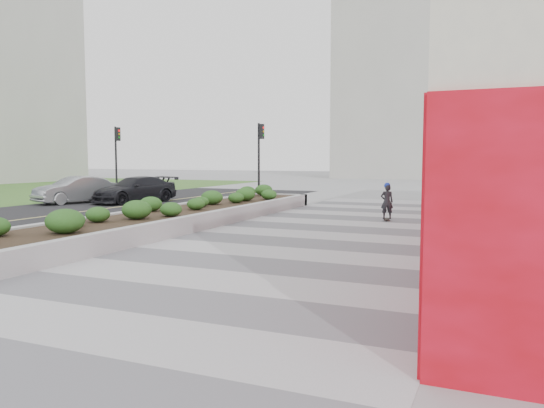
{
  "coord_description": "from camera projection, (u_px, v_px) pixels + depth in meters",
  "views": [
    {
      "loc": [
        4.69,
        -8.57,
        2.35
      ],
      "look_at": [
        -0.94,
        4.51,
        1.1
      ],
      "focal_mm": 35.0,
      "sensor_mm": 36.0,
      "label": 1
    }
  ],
  "objects": [
    {
      "name": "ground",
      "position": [
        223.0,
        284.0,
        9.89
      ],
      "size": [
        160.0,
        160.0,
        0.0
      ],
      "primitive_type": "plane",
      "color": "gray",
      "rests_on": "ground"
    },
    {
      "name": "walkway",
      "position": [
        283.0,
        256.0,
        12.64
      ],
      "size": [
        8.0,
        36.0,
        0.01
      ],
      "primitive_type": "cube",
      "color": "#A8A8AD",
      "rests_on": "ground"
    },
    {
      "name": "planter",
      "position": [
        180.0,
        213.0,
        18.43
      ],
      "size": [
        3.0,
        18.0,
        0.9
      ],
      "color": "#9E9EA0",
      "rests_on": "ground"
    },
    {
      "name": "street",
      "position": [
        41.0,
        217.0,
        21.02
      ],
      "size": [
        10.0,
        40.0,
        0.0
      ],
      "primitive_type": "cube",
      "color": "black",
      "rests_on": "ground"
    },
    {
      "name": "traffic_signal_near",
      "position": [
        260.0,
        150.0,
        28.51
      ],
      "size": [
        0.33,
        0.28,
        4.2
      ],
      "color": "black",
      "rests_on": "ground"
    },
    {
      "name": "traffic_signal_far",
      "position": [
        117.0,
        151.0,
        31.68
      ],
      "size": [
        0.33,
        0.28,
        4.2
      ],
      "color": "black",
      "rests_on": "ground"
    },
    {
      "name": "distant_bldg_north_l",
      "position": [
        412.0,
        91.0,
        61.32
      ],
      "size": [
        16.0,
        12.0,
        20.0
      ],
      "primitive_type": "cube",
      "color": "#ADAAA3",
      "rests_on": "ground"
    },
    {
      "name": "manhole_cover",
      "position": [
        303.0,
        258.0,
        12.44
      ],
      "size": [
        0.44,
        0.44,
        0.01
      ],
      "primitive_type": "cylinder",
      "color": "#595654",
      "rests_on": "ground"
    },
    {
      "name": "skateboarder",
      "position": [
        387.0,
        201.0,
        19.66
      ],
      "size": [
        0.55,
        0.75,
        1.43
      ],
      "rotation": [
        0.0,
        0.0,
        0.21
      ],
      "color": "beige",
      "rests_on": "ground"
    },
    {
      "name": "car_silver",
      "position": [
        76.0,
        190.0,
        27.46
      ],
      "size": [
        2.61,
        4.45,
        1.38
      ],
      "primitive_type": "imported",
      "rotation": [
        0.0,
        0.0,
        -0.29
      ],
      "color": "#9A9DA2",
      "rests_on": "ground"
    },
    {
      "name": "car_dark",
      "position": [
        135.0,
        190.0,
        27.67
      ],
      "size": [
        3.02,
        5.01,
        1.36
      ],
      "primitive_type": "imported",
      "rotation": [
        0.0,
        0.0,
        -0.25
      ],
      "color": "black",
      "rests_on": "ground"
    }
  ]
}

